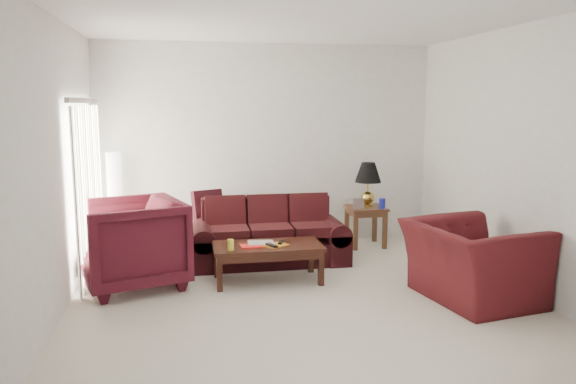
# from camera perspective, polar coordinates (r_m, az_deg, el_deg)

# --- Properties ---
(floor) EXTENTS (5.00, 5.00, 0.00)m
(floor) POSITION_cam_1_polar(r_m,az_deg,el_deg) (6.33, 1.43, -10.63)
(floor) COLOR beige
(floor) RESTS_ON ground
(blinds) EXTENTS (0.10, 2.00, 2.16)m
(blinds) POSITION_cam_1_polar(r_m,az_deg,el_deg) (7.30, -19.69, 0.23)
(blinds) COLOR silver
(blinds) RESTS_ON ground
(sofa) EXTENTS (2.10, 0.97, 0.85)m
(sofa) POSITION_cam_1_polar(r_m,az_deg,el_deg) (7.52, -1.90, -4.09)
(sofa) COLOR black
(sofa) RESTS_ON ground
(throw_pillow) EXTENTS (0.48, 0.35, 0.45)m
(throw_pillow) POSITION_cam_1_polar(r_m,az_deg,el_deg) (8.08, -8.17, -1.33)
(throw_pillow) COLOR black
(throw_pillow) RESTS_ON sofa
(end_table) EXTENTS (0.57, 0.57, 0.60)m
(end_table) POSITION_cam_1_polar(r_m,az_deg,el_deg) (8.52, 7.87, -3.46)
(end_table) COLOR #462818
(end_table) RESTS_ON ground
(table_lamp) EXTENTS (0.52, 0.52, 0.66)m
(table_lamp) POSITION_cam_1_polar(r_m,az_deg,el_deg) (8.46, 8.12, 0.77)
(table_lamp) COLOR gold
(table_lamp) RESTS_ON end_table
(clock) EXTENTS (0.16, 0.07, 0.15)m
(clock) POSITION_cam_1_polar(r_m,az_deg,el_deg) (8.28, 7.19, -1.17)
(clock) COLOR #AEADB1
(clock) RESTS_ON end_table
(blue_canister) EXTENTS (0.11, 0.11, 0.15)m
(blue_canister) POSITION_cam_1_polar(r_m,az_deg,el_deg) (8.33, 9.53, -1.17)
(blue_canister) COLOR #191FA6
(blue_canister) RESTS_ON end_table
(picture_frame) EXTENTS (0.18, 0.21, 0.06)m
(picture_frame) POSITION_cam_1_polar(r_m,az_deg,el_deg) (8.58, 6.31, -0.70)
(picture_frame) COLOR silver
(picture_frame) RESTS_ON end_table
(floor_lamp) EXTENTS (0.27, 0.27, 1.48)m
(floor_lamp) POSITION_cam_1_polar(r_m,az_deg,el_deg) (8.21, -17.13, -1.14)
(floor_lamp) COLOR white
(floor_lamp) RESTS_ON ground
(armchair_left) EXTENTS (1.43, 1.41, 1.04)m
(armchair_left) POSITION_cam_1_polar(r_m,az_deg,el_deg) (6.78, -15.67, -5.05)
(armchair_left) COLOR #3F0E17
(armchair_left) RESTS_ON ground
(armchair_right) EXTENTS (1.34, 1.47, 0.84)m
(armchair_right) POSITION_cam_1_polar(r_m,az_deg,el_deg) (6.45, 18.20, -6.79)
(armchair_right) COLOR #430F13
(armchair_right) RESTS_ON ground
(coffee_table) EXTENTS (1.43, 1.01, 0.45)m
(coffee_table) POSITION_cam_1_polar(r_m,az_deg,el_deg) (6.80, -2.08, -7.21)
(coffee_table) COLOR black
(coffee_table) RESTS_ON ground
(magazine_red) EXTENTS (0.26, 0.21, 0.01)m
(magazine_red) POSITION_cam_1_polar(r_m,az_deg,el_deg) (6.66, -3.75, -5.51)
(magazine_red) COLOR red
(magazine_red) RESTS_ON coffee_table
(magazine_white) EXTENTS (0.32, 0.25, 0.02)m
(magazine_white) POSITION_cam_1_polar(r_m,az_deg,el_deg) (6.79, -2.77, -5.19)
(magazine_white) COLOR beige
(magazine_white) RESTS_ON coffee_table
(magazine_orange) EXTENTS (0.32, 0.30, 0.01)m
(magazine_orange) POSITION_cam_1_polar(r_m,az_deg,el_deg) (6.69, -1.18, -5.42)
(magazine_orange) COLOR orange
(magazine_orange) RESTS_ON coffee_table
(remote_a) EXTENTS (0.13, 0.20, 0.02)m
(remote_a) POSITION_cam_1_polar(r_m,az_deg,el_deg) (6.60, -1.67, -5.42)
(remote_a) COLOR black
(remote_a) RESTS_ON coffee_table
(remote_b) EXTENTS (0.10, 0.16, 0.02)m
(remote_b) POSITION_cam_1_polar(r_m,az_deg,el_deg) (6.75, -0.72, -5.12)
(remote_b) COLOR black
(remote_b) RESTS_ON coffee_table
(yellow_glass) EXTENTS (0.09, 0.09, 0.13)m
(yellow_glass) POSITION_cam_1_polar(r_m,az_deg,el_deg) (6.50, -5.85, -5.36)
(yellow_glass) COLOR yellow
(yellow_glass) RESTS_ON coffee_table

